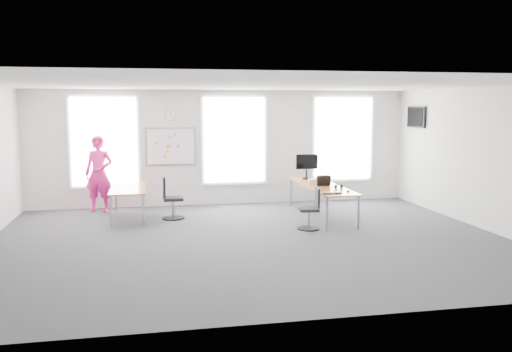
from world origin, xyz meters
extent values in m
plane|color=#29282E|center=(0.00, 0.00, 0.00)|extent=(10.00, 10.00, 0.00)
plane|color=white|center=(0.00, 0.00, 3.00)|extent=(10.00, 10.00, 0.00)
plane|color=silver|center=(0.00, 4.00, 1.50)|extent=(10.00, 0.00, 10.00)
plane|color=silver|center=(0.00, -4.00, 1.50)|extent=(10.00, 0.00, 10.00)
plane|color=silver|center=(5.00, 0.00, 1.50)|extent=(0.00, 10.00, 10.00)
cube|color=white|center=(-3.00, 3.97, 1.70)|extent=(1.60, 0.06, 2.20)
cube|color=white|center=(0.30, 3.97, 1.70)|extent=(1.60, 0.06, 2.20)
cube|color=white|center=(3.30, 3.97, 1.70)|extent=(1.60, 0.06, 2.20)
cube|color=#C75B29|center=(2.06, 1.98, 0.73)|extent=(0.81, 3.04, 0.03)
cylinder|color=gray|center=(1.72, 0.52, 0.36)|extent=(0.05, 0.05, 0.71)
cylinder|color=gray|center=(2.41, 0.52, 0.36)|extent=(0.05, 0.05, 0.71)
cylinder|color=gray|center=(1.72, 3.44, 0.36)|extent=(0.05, 0.05, 0.71)
cylinder|color=gray|center=(2.41, 3.44, 0.36)|extent=(0.05, 0.05, 0.71)
cube|color=#C75B29|center=(-2.40, 2.61, 0.71)|extent=(0.79, 1.98, 0.03)
cylinder|color=gray|center=(-2.73, 1.68, 0.35)|extent=(0.05, 0.05, 0.69)
cylinder|color=gray|center=(-2.06, 1.68, 0.35)|extent=(0.05, 0.05, 0.69)
cylinder|color=gray|center=(-2.73, 3.54, 0.35)|extent=(0.05, 0.05, 0.69)
cylinder|color=gray|center=(-2.06, 3.54, 0.35)|extent=(0.05, 0.05, 0.69)
cylinder|color=black|center=(1.37, 0.71, 0.01)|extent=(0.47, 0.47, 0.03)
cylinder|color=gray|center=(1.37, 0.71, 0.22)|extent=(0.05, 0.05, 0.38)
cube|color=black|center=(1.37, 0.71, 0.43)|extent=(0.45, 0.45, 0.06)
cube|color=black|center=(1.55, 0.68, 0.68)|extent=(0.10, 0.39, 0.41)
cylinder|color=black|center=(-1.39, 2.34, 0.02)|extent=(0.52, 0.52, 0.03)
cylinder|color=gray|center=(-1.39, 2.34, 0.24)|extent=(0.06, 0.06, 0.42)
cube|color=black|center=(-1.39, 2.34, 0.47)|extent=(0.46, 0.46, 0.07)
cube|color=black|center=(-1.59, 2.33, 0.75)|extent=(0.07, 0.42, 0.45)
imported|color=#E61D80|center=(-3.12, 3.58, 0.94)|extent=(0.78, 0.61, 1.88)
cube|color=white|center=(-1.35, 3.97, 1.55)|extent=(1.20, 0.03, 0.90)
cylinder|color=gray|center=(-1.35, 3.97, 2.35)|extent=(0.30, 0.04, 0.30)
cube|color=black|center=(4.95, 3.00, 2.30)|extent=(0.06, 0.90, 0.55)
cube|color=black|center=(1.88, 0.71, 0.75)|extent=(0.42, 0.24, 0.02)
ellipsoid|color=black|center=(2.31, 0.90, 0.76)|extent=(0.07, 0.11, 0.04)
cylinder|color=black|center=(2.17, 1.19, 0.75)|extent=(0.09, 0.09, 0.01)
cylinder|color=black|center=(2.19, 1.36, 0.78)|extent=(0.04, 0.09, 0.09)
cylinder|color=black|center=(2.33, 1.36, 0.78)|extent=(0.04, 0.09, 0.09)
cylinder|color=gold|center=(2.19, 1.36, 0.78)|extent=(0.01, 0.09, 0.09)
cube|color=black|center=(2.26, 1.36, 0.83)|extent=(0.16, 0.02, 0.01)
cube|color=black|center=(2.06, 1.84, 0.87)|extent=(0.31, 0.07, 0.25)
cube|color=#FF5900|center=(2.06, 1.77, 0.86)|extent=(0.29, 0.09, 0.23)
cube|color=black|center=(2.06, 1.75, 0.87)|extent=(0.31, 0.09, 0.25)
cube|color=beige|center=(1.98, 2.18, 0.80)|extent=(0.39, 0.32, 0.12)
cylinder|color=black|center=(2.02, 3.08, 0.75)|extent=(0.23, 0.23, 0.02)
cylinder|color=black|center=(2.02, 3.08, 0.87)|extent=(0.05, 0.05, 0.23)
cube|color=black|center=(2.02, 3.07, 1.18)|extent=(0.57, 0.05, 0.38)
cube|color=black|center=(2.02, 3.05, 1.18)|extent=(0.53, 0.02, 0.34)
camera|label=1|loc=(-1.91, -10.08, 2.61)|focal=38.00mm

